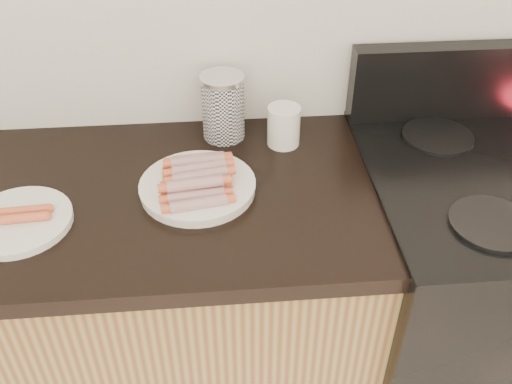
{
  "coord_description": "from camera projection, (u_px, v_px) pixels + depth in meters",
  "views": [
    {
      "loc": [
        0.04,
        0.65,
        1.7
      ],
      "look_at": [
        0.12,
        1.62,
        0.94
      ],
      "focal_mm": 40.0,
      "sensor_mm": 36.0,
      "label": 1
    }
  ],
  "objects": [
    {
      "name": "stove",
      "position": [
        484.0,
        303.0,
        1.62
      ],
      "size": [
        0.76,
        0.65,
        0.91
      ],
      "color": "black",
      "rests_on": "floor"
    },
    {
      "name": "stove_panel",
      "position": [
        493.0,
        80.0,
        1.5
      ],
      "size": [
        0.76,
        0.06,
        0.2
      ],
      "primitive_type": "cube",
      "color": "black",
      "rests_on": "stove"
    },
    {
      "name": "burner_near_left",
      "position": [
        492.0,
        224.0,
        1.19
      ],
      "size": [
        0.18,
        0.18,
        0.01
      ],
      "primitive_type": "cylinder",
      "color": "black",
      "rests_on": "stove"
    },
    {
      "name": "burner_far_left",
      "position": [
        438.0,
        136.0,
        1.46
      ],
      "size": [
        0.18,
        0.18,
        0.01
      ],
      "primitive_type": "cylinder",
      "color": "black",
      "rests_on": "stove"
    },
    {
      "name": "main_plate",
      "position": [
        198.0,
        188.0,
        1.3
      ],
      "size": [
        0.29,
        0.29,
        0.02
      ],
      "primitive_type": "cylinder",
      "rotation": [
        0.0,
        0.0,
        0.13
      ],
      "color": "white",
      "rests_on": "counter_slab"
    },
    {
      "name": "side_plate",
      "position": [
        18.0,
        221.0,
        1.21
      ],
      "size": [
        0.26,
        0.26,
        0.02
      ],
      "primitive_type": "cylinder",
      "rotation": [
        0.0,
        0.0,
        0.17
      ],
      "color": "white",
      "rests_on": "counter_slab"
    },
    {
      "name": "hotdog_pile",
      "position": [
        197.0,
        177.0,
        1.28
      ],
      "size": [
        0.12,
        0.21,
        0.05
      ],
      "rotation": [
        0.0,
        0.0,
        0.12
      ],
      "color": "#A43838",
      "rests_on": "main_plate"
    },
    {
      "name": "plain_sausages",
      "position": [
        16.0,
        215.0,
        1.2
      ],
      "size": [
        0.13,
        0.05,
        0.02
      ],
      "rotation": [
        0.0,
        0.0,
        0.07
      ],
      "color": "#D08551",
      "rests_on": "side_plate"
    },
    {
      "name": "canister",
      "position": [
        223.0,
        107.0,
        1.44
      ],
      "size": [
        0.11,
        0.11,
        0.17
      ],
      "rotation": [
        0.0,
        0.0,
        -0.26
      ],
      "color": "white",
      "rests_on": "counter_slab"
    },
    {
      "name": "mug",
      "position": [
        284.0,
        126.0,
        1.43
      ],
      "size": [
        0.09,
        0.09,
        0.1
      ],
      "primitive_type": "cylinder",
      "rotation": [
        0.0,
        0.0,
        -0.09
      ],
      "color": "white",
      "rests_on": "counter_slab"
    }
  ]
}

